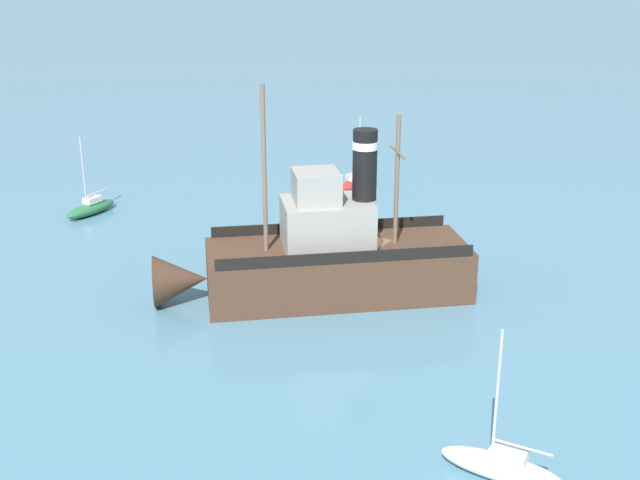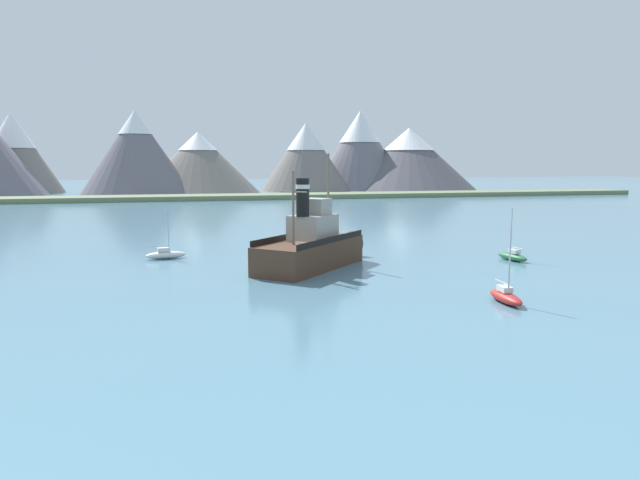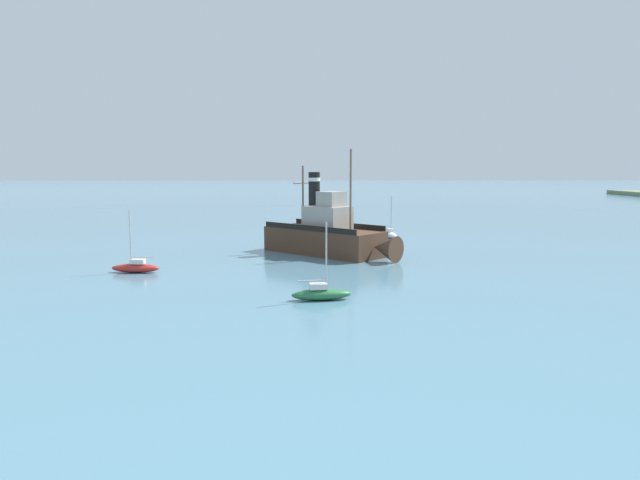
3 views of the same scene
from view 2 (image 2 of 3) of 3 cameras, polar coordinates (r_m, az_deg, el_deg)
The scene contains 7 objects.
ground_plane at distance 48.45m, azimuth -1.12°, elevation -3.05°, with size 600.00×600.00×0.00m, color teal.
mountain_ridge at distance 186.06m, azimuth -13.12°, elevation 8.88°, with size 190.25×57.84×34.00m.
shoreline_strip at distance 147.03m, azimuth -10.30°, elevation 4.24°, with size 240.00×12.00×1.20m, color #6B7A56.
old_tugboat at distance 49.67m, azimuth -0.65°, elevation -0.65°, with size 12.40×12.73×9.90m.
sailboat_red at distance 39.14m, azimuth 18.08°, elevation -5.37°, with size 1.42×3.88×4.90m.
sailboat_white at distance 56.27m, azimuth -15.18°, elevation -1.38°, with size 3.92×1.65×4.90m.
sailboat_green at distance 56.26m, azimuth 18.69°, elevation -1.52°, with size 1.54×3.90×4.90m.
Camera 2 is at (-11.11, -46.30, 8.98)m, focal length 32.00 mm.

